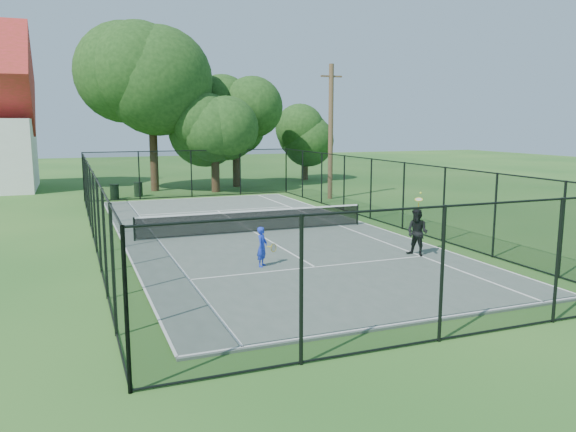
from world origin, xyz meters
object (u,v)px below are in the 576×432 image
object	(u,v)px
tennis_net	(254,220)
utility_pole	(331,131)
trash_bin_right	(138,189)
player_black	(417,232)
trash_bin_left	(114,192)
player_blue	(262,247)

from	to	relation	value
tennis_net	utility_pole	world-z (taller)	utility_pole
trash_bin_right	player_black	size ratio (longest dim) A/B	0.43
trash_bin_left	trash_bin_right	distance (m)	1.74
trash_bin_left	trash_bin_right	size ratio (longest dim) A/B	1.00
tennis_net	trash_bin_right	distance (m)	14.84
trash_bin_right	player_black	xyz separation A→B (m)	(7.18, -20.73, 0.42)
utility_pole	player_black	size ratio (longest dim) A/B	3.78
trash_bin_left	player_blue	bearing A→B (deg)	-80.71
utility_pole	player_blue	world-z (taller)	utility_pole
utility_pole	player_blue	distance (m)	17.78
utility_pole	trash_bin_right	bearing A→B (deg)	153.63
trash_bin_left	player_black	distance (m)	21.75
tennis_net	player_blue	bearing A→B (deg)	-105.37
trash_bin_left	player_black	size ratio (longest dim) A/B	0.43
utility_pole	player_black	xyz separation A→B (m)	(-3.90, -15.24, -3.29)
tennis_net	utility_pole	xyz separation A→B (m)	(7.90, 9.00, 3.60)
tennis_net	player_black	bearing A→B (deg)	-57.32
utility_pole	player_black	bearing A→B (deg)	-104.37
trash_bin_right	utility_pole	world-z (taller)	utility_pole
trash_bin_left	player_blue	world-z (taller)	player_blue
utility_pole	player_blue	bearing A→B (deg)	-122.84
trash_bin_right	player_blue	distance (m)	20.21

